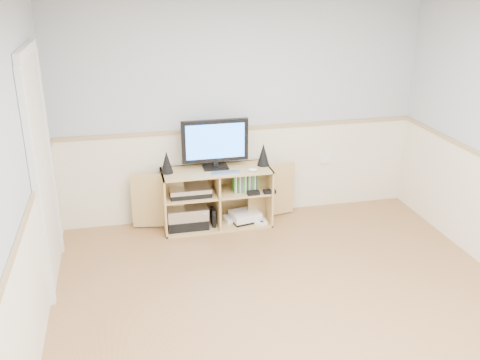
# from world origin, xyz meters

# --- Properties ---
(room) EXTENTS (4.04, 4.54, 2.54)m
(room) POSITION_xyz_m (-0.06, 0.12, 1.22)
(room) COLOR tan
(room) RESTS_ON ground
(media_cabinet) EXTENTS (1.83, 0.44, 0.65)m
(media_cabinet) POSITION_xyz_m (-0.33, 2.05, 0.33)
(media_cabinet) COLOR tan
(media_cabinet) RESTS_ON floor
(monitor) EXTENTS (0.71, 0.18, 0.53)m
(monitor) POSITION_xyz_m (-0.33, 2.05, 0.94)
(monitor) COLOR black
(monitor) RESTS_ON media_cabinet
(speaker_left) EXTENTS (0.13, 0.13, 0.24)m
(speaker_left) POSITION_xyz_m (-0.85, 2.02, 0.77)
(speaker_left) COLOR black
(speaker_left) RESTS_ON media_cabinet
(speaker_right) EXTENTS (0.13, 0.13, 0.25)m
(speaker_right) POSITION_xyz_m (0.19, 2.02, 0.77)
(speaker_right) COLOR black
(speaker_right) RESTS_ON media_cabinet
(keyboard) EXTENTS (0.30, 0.13, 0.01)m
(keyboard) POSITION_xyz_m (-0.25, 1.86, 0.66)
(keyboard) COLOR silver
(keyboard) RESTS_ON media_cabinet
(mouse) EXTENTS (0.11, 0.09, 0.04)m
(mouse) POSITION_xyz_m (0.04, 1.86, 0.67)
(mouse) COLOR white
(mouse) RESTS_ON media_cabinet
(av_components) EXTENTS (0.52, 0.32, 0.47)m
(av_components) POSITION_xyz_m (-0.65, 2.00, 0.22)
(av_components) COLOR black
(av_components) RESTS_ON media_cabinet
(game_consoles) EXTENTS (0.46, 0.32, 0.11)m
(game_consoles) POSITION_xyz_m (-0.03, 1.99, 0.07)
(game_consoles) COLOR white
(game_consoles) RESTS_ON media_cabinet
(game_cases) EXTENTS (0.27, 0.13, 0.19)m
(game_cases) POSITION_xyz_m (-0.02, 1.98, 0.48)
(game_cases) COLOR #3F8C3F
(game_cases) RESTS_ON media_cabinet
(wall_outlet) EXTENTS (0.12, 0.03, 0.12)m
(wall_outlet) POSITION_xyz_m (1.00, 2.23, 0.60)
(wall_outlet) COLOR white
(wall_outlet) RESTS_ON wall_back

